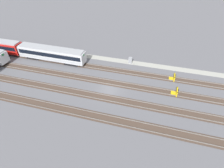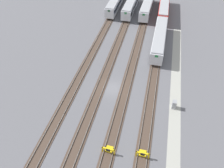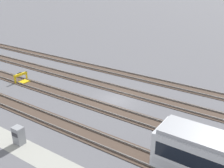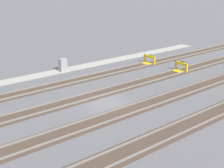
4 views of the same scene
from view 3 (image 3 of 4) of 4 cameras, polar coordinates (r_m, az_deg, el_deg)
The scene contains 8 objects.
ground_plane at distance 30.26m, azimuth 1.04°, elevation -3.41°, with size 400.00×400.00×0.00m, color #5B5B60.
service_walkway at distance 22.59m, azimuth -16.31°, elevation -14.56°, with size 54.00×2.00×0.01m, color #9E9E93.
rail_track_nearest at distance 25.04m, azimuth -8.46°, elevation -9.62°, with size 90.00×2.24×0.21m.
rail_track_near_inner at distance 28.39m, azimuth -1.71°, elevation -5.19°, with size 90.00×2.24×0.21m.
rail_track_middle at distance 32.17m, azimuth 3.47°, elevation -1.70°, with size 90.00×2.24×0.21m.
rail_track_far_inner at distance 36.26m, azimuth 7.50°, elevation 1.05°, with size 90.00×2.24×0.21m.
bumper_stop_near_inner_track at distance 36.99m, azimuth -18.99°, elevation 1.18°, with size 1.37×2.01×1.22m.
electrical_cabinet at distance 23.86m, azimuth -19.67°, elevation -10.49°, with size 0.90×0.73×1.60m.
Camera 3 is at (14.63, -22.86, 13.37)m, focal length 42.00 mm.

